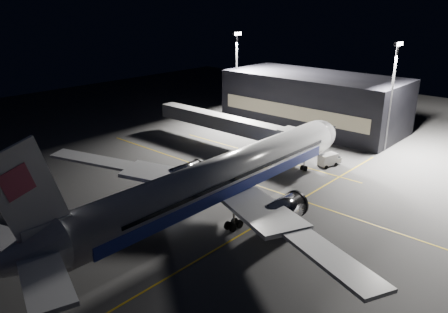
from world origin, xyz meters
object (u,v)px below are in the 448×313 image
object	(u,v)px
floodlight_mast_north	(237,68)
service_truck	(329,159)
baggage_tug	(154,199)
safety_cone_a	(173,201)
airliner	(219,179)
safety_cone_b	(193,174)
safety_cone_c	(152,197)
jet_bridge	(231,124)
floodlight_mast_south	(392,88)

from	to	relation	value
floodlight_mast_north	service_truck	distance (m)	38.72
floodlight_mast_north	baggage_tug	distance (m)	52.12
service_truck	safety_cone_a	world-z (taller)	service_truck
airliner	baggage_tug	world-z (taller)	airliner
baggage_tug	safety_cone_b	xyz separation A→B (m)	(11.24, 3.62, -0.50)
service_truck	baggage_tug	size ratio (longest dim) A/B	1.95
service_truck	safety_cone_c	bearing A→B (deg)	170.65
safety_cone_b	service_truck	bearing A→B (deg)	-36.95
baggage_tug	safety_cone_a	world-z (taller)	baggage_tug
safety_cone_c	jet_bridge	bearing A→B (deg)	16.04
jet_bridge	floodlight_mast_south	size ratio (longest dim) A/B	1.66
jet_bridge	safety_cone_a	distance (m)	27.75
airliner	safety_cone_b	distance (m)	15.16
service_truck	airliner	bearing A→B (deg)	-170.85
safety_cone_a	safety_cone_c	size ratio (longest dim) A/B	0.80
jet_bridge	baggage_tug	distance (m)	29.01
floodlight_mast_north	safety_cone_a	size ratio (longest dim) A/B	39.07
jet_bridge	safety_cone_c	xyz separation A→B (m)	(-26.25, -7.55, -4.25)
safety_cone_a	safety_cone_b	xyz separation A→B (m)	(9.14, 5.33, -0.00)
safety_cone_b	airliner	bearing A→B (deg)	-119.55
baggage_tug	safety_cone_a	size ratio (longest dim) A/B	4.61
floodlight_mast_north	service_truck	world-z (taller)	floodlight_mast_north
safety_cone_a	floodlight_mast_north	bearing A→B (deg)	29.93
airliner	safety_cone_b	xyz separation A→B (m)	(7.08, 12.48, -4.90)
baggage_tug	service_truck	bearing A→B (deg)	-13.54
safety_cone_c	safety_cone_b	bearing A→B (deg)	10.89
floodlight_mast_north	safety_cone_c	distance (m)	50.64
jet_bridge	floodlight_mast_north	world-z (taller)	floodlight_mast_north
floodlight_mast_south	baggage_tug	xyz separation A→B (m)	(-45.24, 14.88, -11.61)
floodlight_mast_north	safety_cone_a	world-z (taller)	floodlight_mast_north
floodlight_mast_south	safety_cone_a	xyz separation A→B (m)	(-43.14, 13.16, -12.11)
jet_bridge	safety_cone_b	size ratio (longest dim) A/B	65.68
floodlight_mast_south	service_truck	size ratio (longest dim) A/B	4.36
jet_bridge	service_truck	bearing A→B (deg)	-80.45
floodlight_mast_north	safety_cone_b	distance (m)	41.02
floodlight_mast_north	baggage_tug	world-z (taller)	floodlight_mast_north
airliner	jet_bridge	world-z (taller)	airliner
jet_bridge	safety_cone_b	distance (m)	17.48
baggage_tug	floodlight_mast_north	bearing A→B (deg)	33.23
airliner	floodlight_mast_south	bearing A→B (deg)	-8.33
floodlight_mast_north	safety_cone_b	size ratio (longest dim) A/B	39.52
airliner	baggage_tug	size ratio (longest dim) A/B	25.19
safety_cone_c	safety_cone_a	bearing A→B (deg)	-71.72
floodlight_mast_north	baggage_tug	xyz separation A→B (m)	(-45.24, -23.12, -11.61)
airliner	floodlight_mast_north	world-z (taller)	floodlight_mast_north
floodlight_mast_north	safety_cone_a	distance (m)	51.23
service_truck	safety_cone_c	size ratio (longest dim) A/B	7.16
floodlight_mast_north	jet_bridge	bearing A→B (deg)	-142.26
airliner	floodlight_mast_south	size ratio (longest dim) A/B	2.97
safety_cone_b	safety_cone_c	size ratio (longest dim) A/B	0.79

